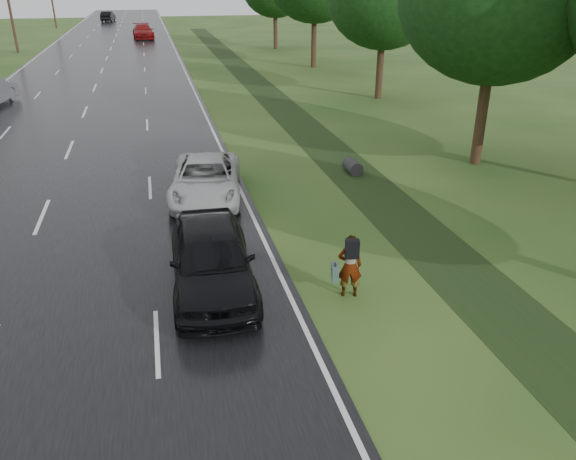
# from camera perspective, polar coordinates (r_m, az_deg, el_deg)

# --- Properties ---
(road) EXTENTS (14.00, 180.00, 0.04)m
(road) POSITION_cam_1_polar(r_m,az_deg,el_deg) (56.03, -18.09, 15.85)
(road) COLOR black
(road) RESTS_ON ground
(edge_stripe_east) EXTENTS (0.12, 180.00, 0.01)m
(edge_stripe_east) POSITION_cam_1_polar(r_m,az_deg,el_deg) (55.96, -10.93, 16.58)
(edge_stripe_east) COLOR silver
(edge_stripe_east) RESTS_ON road
(edge_stripe_west) EXTENTS (0.12, 180.00, 0.01)m
(edge_stripe_west) POSITION_cam_1_polar(r_m,az_deg,el_deg) (56.90, -25.07, 14.94)
(edge_stripe_west) COLOR silver
(edge_stripe_west) RESTS_ON road
(center_line) EXTENTS (0.12, 180.00, 0.01)m
(center_line) POSITION_cam_1_polar(r_m,az_deg,el_deg) (56.03, -18.09, 15.87)
(center_line) COLOR silver
(center_line) RESTS_ON road
(drainage_ditch) EXTENTS (2.20, 120.00, 0.56)m
(drainage_ditch) POSITION_cam_1_polar(r_m,az_deg,el_deg) (30.96, 1.09, 10.91)
(drainage_ditch) COLOR #1D3113
(drainage_ditch) RESTS_ON ground
(pedestrian) EXTENTS (0.78, 0.77, 1.64)m
(pedestrian) POSITION_cam_1_polar(r_m,az_deg,el_deg) (13.74, 6.22, -3.57)
(pedestrian) COLOR #A5998C
(pedestrian) RESTS_ON ground
(white_pickup) EXTENTS (3.09, 5.42, 1.43)m
(white_pickup) POSITION_cam_1_polar(r_m,az_deg,el_deg) (19.95, -8.34, 5.12)
(white_pickup) COLOR #BCBCBC
(white_pickup) RESTS_ON road
(dark_sedan) EXTENTS (2.22, 5.07, 1.70)m
(dark_sedan) POSITION_cam_1_polar(r_m,az_deg,el_deg) (14.00, -7.75, -2.89)
(dark_sedan) COLOR black
(dark_sedan) RESTS_ON road
(far_car_red) EXTENTS (2.78, 6.07, 1.72)m
(far_car_red) POSITION_cam_1_polar(r_m,az_deg,el_deg) (76.86, -14.51, 18.94)
(far_car_red) COLOR maroon
(far_car_red) RESTS_ON road
(far_car_dark) EXTENTS (2.38, 5.25, 1.67)m
(far_car_dark) POSITION_cam_1_polar(r_m,az_deg,el_deg) (108.57, -17.82, 19.96)
(far_car_dark) COLOR black
(far_car_dark) RESTS_ON road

